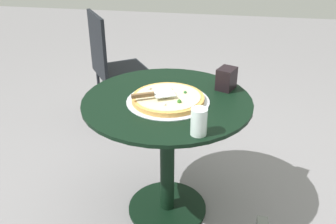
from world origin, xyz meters
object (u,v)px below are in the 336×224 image
object	(u,v)px
drinking_cup	(199,122)
napkin_dispenser	(226,79)
pizza_server	(153,95)
patio_chair_far	(112,63)
patio_table	(167,134)
pizza_on_tray	(168,99)

from	to	relation	value
drinking_cup	napkin_dispenser	size ratio (longest dim) A/B	1.03
pizza_server	napkin_dispenser	distance (m)	0.42
pizza_server	patio_chair_far	world-z (taller)	patio_chair_far
drinking_cup	patio_chair_far	distance (m)	1.48
patio_table	napkin_dispenser	distance (m)	0.42
pizza_on_tray	patio_chair_far	world-z (taller)	patio_chair_far
drinking_cup	napkin_dispenser	xyz separation A→B (m)	(0.49, -0.09, -0.00)
patio_table	pizza_on_tray	bearing A→B (deg)	-160.63
drinking_cup	pizza_server	bearing A→B (deg)	45.34
pizza_server	patio_chair_far	size ratio (longest dim) A/B	0.23
patio_table	napkin_dispenser	size ratio (longest dim) A/B	7.42
patio_table	drinking_cup	bearing A→B (deg)	-148.72
patio_chair_far	napkin_dispenser	bearing A→B (deg)	-130.54
pizza_server	pizza_on_tray	bearing A→B (deg)	-57.36
patio_table	napkin_dispenser	bearing A→B (deg)	-57.69
patio_chair_far	pizza_on_tray	bearing A→B (deg)	-147.67
patio_table	patio_chair_far	world-z (taller)	patio_chair_far
patio_chair_far	drinking_cup	bearing A→B (deg)	-147.70
napkin_dispenser	drinking_cup	bearing A→B (deg)	-168.83
patio_table	pizza_on_tray	world-z (taller)	pizza_on_tray
drinking_cup	napkin_dispenser	world-z (taller)	drinking_cup
drinking_cup	patio_table	bearing A→B (deg)	31.28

